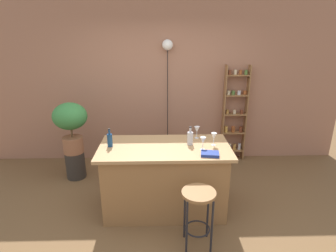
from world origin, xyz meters
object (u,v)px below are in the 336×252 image
at_px(spice_shelf, 235,115).
at_px(plant_stool, 76,165).
at_px(bottle_wine_red, 110,140).
at_px(pendant_globe_light, 168,48).
at_px(wine_glass_right, 203,141).
at_px(bottle_vinegar, 190,138).
at_px(wine_glass_left, 214,137).
at_px(potted_plant, 70,122).
at_px(cookbook, 210,154).
at_px(bar_stool, 198,206).
at_px(wine_glass_center, 197,130).

relative_size(spice_shelf, plant_stool, 3.92).
distance_m(bottle_wine_red, pendant_globe_light, 1.98).
distance_m(spice_shelf, wine_glass_right, 1.82).
distance_m(bottle_vinegar, wine_glass_right, 0.22).
bearing_deg(wine_glass_right, wine_glass_left, 41.20).
xyz_separation_m(spice_shelf, potted_plant, (-2.71, -0.63, 0.09)).
relative_size(potted_plant, cookbook, 3.86).
bearing_deg(cookbook, spice_shelf, 76.14).
bearing_deg(bar_stool, potted_plant, 138.31).
height_order(plant_stool, wine_glass_left, wine_glass_left).
bearing_deg(wine_glass_right, wine_glass_center, 93.56).
bearing_deg(bottle_vinegar, wine_glass_center, 62.99).
height_order(plant_stool, bottle_wine_red, bottle_wine_red).
distance_m(plant_stool, cookbook, 2.38).
height_order(spice_shelf, cookbook, spice_shelf).
xyz_separation_m(potted_plant, wine_glass_right, (1.90, -1.00, 0.07)).
distance_m(wine_glass_right, pendant_globe_light, 1.97).
height_order(wine_glass_center, cookbook, wine_glass_center).
relative_size(wine_glass_right, pendant_globe_light, 0.08).
height_order(bar_stool, wine_glass_right, wine_glass_right).
bearing_deg(bottle_wine_red, wine_glass_left, 0.20).
bearing_deg(cookbook, bottle_wine_red, 175.14).
xyz_separation_m(bottle_vinegar, wine_glass_right, (0.14, -0.17, 0.03)).
relative_size(bottle_wine_red, wine_glass_left, 1.45).
relative_size(bottle_wine_red, wine_glass_right, 1.45).
height_order(bar_stool, potted_plant, potted_plant).
bearing_deg(plant_stool, spice_shelf, 12.98).
bearing_deg(potted_plant, cookbook, -30.54).
xyz_separation_m(spice_shelf, plant_stool, (-2.71, -0.63, -0.64)).
height_order(plant_stool, cookbook, cookbook).
bearing_deg(bottle_vinegar, wine_glass_left, -6.47).
height_order(wine_glass_left, wine_glass_right, same).
height_order(bar_stool, bottle_wine_red, bottle_wine_red).
distance_m(spice_shelf, pendant_globe_light, 1.66).
height_order(potted_plant, pendant_globe_light, pendant_globe_light).
xyz_separation_m(wine_glass_right, pendant_globe_light, (-0.39, 1.65, 0.99)).
height_order(wine_glass_center, wine_glass_right, same).
xyz_separation_m(bar_stool, spice_shelf, (0.93, 2.21, 0.34)).
relative_size(bar_stool, wine_glass_left, 4.19).
distance_m(plant_stool, pendant_globe_light, 2.43).
height_order(bottle_vinegar, pendant_globe_light, pendant_globe_light).
height_order(potted_plant, cookbook, potted_plant).
distance_m(bar_stool, cookbook, 0.62).
bearing_deg(potted_plant, bar_stool, -41.69).
bearing_deg(bar_stool, spice_shelf, 67.30).
height_order(bottle_vinegar, wine_glass_center, bottle_vinegar).
relative_size(bottle_wine_red, pendant_globe_light, 0.11).
bearing_deg(wine_glass_left, cookbook, -107.68).
bearing_deg(wine_glass_right, plant_stool, 152.35).
relative_size(bottle_wine_red, wine_glass_center, 1.45).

